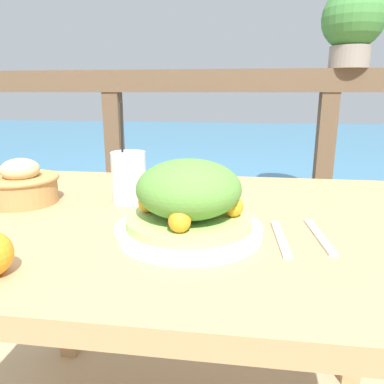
# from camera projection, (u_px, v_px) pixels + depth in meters

# --- Properties ---
(patio_table) EXTENTS (1.15, 0.84, 0.71)m
(patio_table) POSITION_uv_depth(u_px,v_px,m) (188.00, 252.00, 0.88)
(patio_table) COLOR tan
(patio_table) RESTS_ON ground_plane
(railing_fence) EXTENTS (2.80, 0.08, 1.07)m
(railing_fence) POSITION_uv_depth(u_px,v_px,m) (216.00, 144.00, 1.61)
(railing_fence) COLOR brown
(railing_fence) RESTS_ON ground_plane
(sea_backdrop) EXTENTS (12.00, 4.00, 0.49)m
(sea_backdrop) POSITION_uv_depth(u_px,v_px,m) (233.00, 160.00, 4.14)
(sea_backdrop) COLOR teal
(sea_backdrop) RESTS_ON ground_plane
(salad_plate) EXTENTS (0.29, 0.29, 0.15)m
(salad_plate) POSITION_uv_depth(u_px,v_px,m) (189.00, 203.00, 0.72)
(salad_plate) COLOR white
(salad_plate) RESTS_ON patio_table
(drink_glass) EXTENTS (0.09, 0.09, 0.25)m
(drink_glass) POSITION_uv_depth(u_px,v_px,m) (129.00, 177.00, 0.94)
(drink_glass) COLOR silver
(drink_glass) RESTS_ON patio_table
(bread_basket) EXTENTS (0.18, 0.18, 0.11)m
(bread_basket) POSITION_uv_depth(u_px,v_px,m) (22.00, 185.00, 0.94)
(bread_basket) COLOR #AD7F47
(bread_basket) RESTS_ON patio_table
(potted_plant) EXTENTS (0.24, 0.24, 0.30)m
(potted_plant) POSITION_uv_depth(u_px,v_px,m) (353.00, 23.00, 1.42)
(potted_plant) COLOR gray
(potted_plant) RESTS_ON railing_fence
(fork) EXTENTS (0.03, 0.18, 0.00)m
(fork) POSITION_uv_depth(u_px,v_px,m) (281.00, 238.00, 0.72)
(fork) COLOR silver
(fork) RESTS_ON patio_table
(knife) EXTENTS (0.03, 0.18, 0.00)m
(knife) POSITION_uv_depth(u_px,v_px,m) (319.00, 236.00, 0.73)
(knife) COLOR silver
(knife) RESTS_ON patio_table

